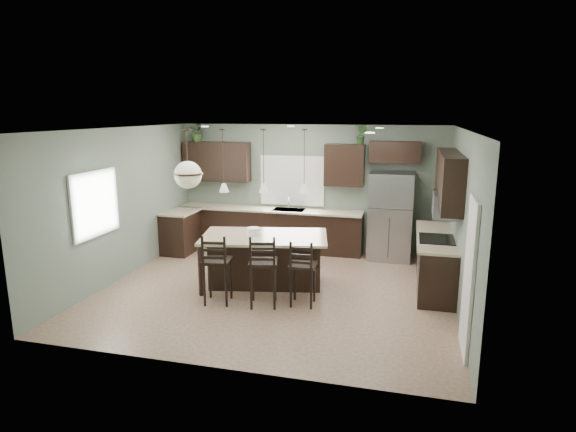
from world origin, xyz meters
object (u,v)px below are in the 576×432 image
(bar_stool_right, at_px, (303,272))
(serving_dish, at_px, (253,232))
(refrigerator, at_px, (390,216))
(kitchen_island, at_px, (265,260))
(bar_stool_center, at_px, (263,270))
(bar_stool_left, at_px, (217,268))
(plant_back_left, at_px, (198,132))

(bar_stool_right, bearing_deg, serving_dish, 145.02)
(refrigerator, height_order, kitchen_island, refrigerator)
(kitchen_island, distance_m, bar_stool_center, 0.95)
(serving_dish, relative_size, bar_stool_left, 0.20)
(bar_stool_center, bearing_deg, refrigerator, 45.31)
(serving_dish, height_order, plant_back_left, plant_back_left)
(refrigerator, distance_m, kitchen_island, 3.07)
(kitchen_island, xyz_separation_m, bar_stool_center, (0.26, -0.90, 0.14))
(bar_stool_right, xyz_separation_m, plant_back_left, (-3.17, 3.11, 2.06))
(serving_dish, relative_size, bar_stool_center, 0.20)
(refrigerator, xyz_separation_m, kitchen_island, (-2.09, -2.20, -0.46))
(serving_dish, bearing_deg, bar_stool_right, -32.64)
(serving_dish, distance_m, bar_stool_center, 1.05)
(kitchen_island, height_order, bar_stool_center, bar_stool_center)
(kitchen_island, xyz_separation_m, bar_stool_right, (0.87, -0.72, 0.09))
(refrigerator, distance_m, serving_dish, 3.20)
(kitchen_island, height_order, serving_dish, serving_dish)
(bar_stool_left, relative_size, plant_back_left, 2.79)
(serving_dish, bearing_deg, kitchen_island, 11.35)
(bar_stool_left, height_order, plant_back_left, plant_back_left)
(kitchen_island, distance_m, bar_stool_right, 1.13)
(bar_stool_center, relative_size, bar_stool_right, 1.09)
(kitchen_island, bearing_deg, refrigerator, 35.04)
(plant_back_left, bearing_deg, bar_stool_left, -61.77)
(bar_stool_left, bearing_deg, plant_back_left, 109.82)
(refrigerator, relative_size, bar_stool_center, 1.54)
(refrigerator, xyz_separation_m, serving_dish, (-2.29, -2.24, 0.07))
(kitchen_island, relative_size, serving_dish, 9.19)
(refrigerator, xyz_separation_m, bar_stool_left, (-2.60, -3.17, -0.34))
(kitchen_island, xyz_separation_m, serving_dish, (-0.20, -0.04, 0.53))
(bar_stool_center, bearing_deg, plant_back_left, 113.82)
(serving_dish, relative_size, bar_stool_right, 0.22)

